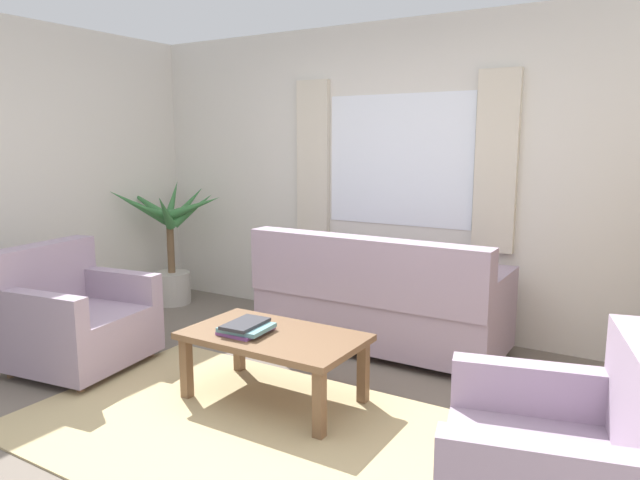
% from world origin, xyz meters
% --- Properties ---
extents(ground_plane, '(6.24, 6.24, 0.00)m').
position_xyz_m(ground_plane, '(0.00, 0.00, 0.00)').
color(ground_plane, '#6B6056').
extents(wall_back, '(5.32, 0.12, 2.60)m').
position_xyz_m(wall_back, '(0.00, 2.26, 1.30)').
color(wall_back, silver).
rests_on(wall_back, ground_plane).
extents(window_with_curtains, '(1.98, 0.07, 1.40)m').
position_xyz_m(window_with_curtains, '(0.00, 2.18, 1.45)').
color(window_with_curtains, white).
extents(area_rug, '(2.49, 1.67, 0.01)m').
position_xyz_m(area_rug, '(0.00, 0.00, 0.01)').
color(area_rug, tan).
rests_on(area_rug, ground_plane).
extents(couch, '(1.90, 0.82, 0.92)m').
position_xyz_m(couch, '(0.12, 1.58, 0.37)').
color(couch, '#998499').
rests_on(couch, ground_plane).
extents(armchair_left, '(0.93, 0.94, 0.88)m').
position_xyz_m(armchair_left, '(-1.58, 0.12, 0.35)').
color(armchair_left, '#998499').
rests_on(armchair_left, ground_plane).
extents(armchair_right, '(1.00, 1.02, 0.88)m').
position_xyz_m(armchair_right, '(1.76, -0.14, 0.35)').
color(armchair_right, '#998499').
rests_on(armchair_right, ground_plane).
extents(coffee_table, '(1.10, 0.64, 0.44)m').
position_xyz_m(coffee_table, '(-0.02, 0.40, 0.38)').
color(coffee_table, brown).
rests_on(coffee_table, ground_plane).
extents(book_stack_on_table, '(0.30, 0.32, 0.07)m').
position_xyz_m(book_stack_on_table, '(-0.17, 0.33, 0.47)').
color(book_stack_on_table, '#7F478C').
rests_on(book_stack_on_table, coffee_table).
extents(potted_plant, '(1.19, 1.02, 1.24)m').
position_xyz_m(potted_plant, '(-2.21, 1.70, 0.59)').
color(potted_plant, '#B7B2A8').
rests_on(potted_plant, ground_plane).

